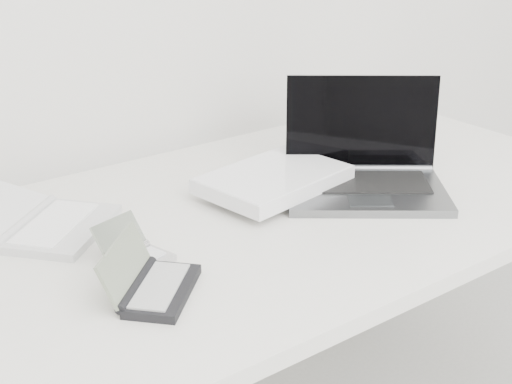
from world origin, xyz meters
TOP-DOWN VIEW (x-y plane):
  - desk at (0.00, 1.55)m, footprint 1.60×0.80m
  - laptop_large at (0.17, 1.55)m, footprint 0.52×0.43m
  - netbook_open_white at (-0.37, 1.72)m, footprint 0.35×0.35m
  - pda_silver at (-0.29, 1.50)m, footprint 0.12×0.13m
  - palmtop_charcoal at (-0.32, 1.39)m, footprint 0.20×0.20m

SIDE VIEW (x-z plane):
  - desk at x=0.00m, z-range 0.32..1.05m
  - netbook_open_white at x=-0.37m, z-range 0.72..0.77m
  - pda_silver at x=-0.29m, z-range 0.71..0.78m
  - palmtop_charcoal at x=-0.32m, z-range 0.70..0.79m
  - laptop_large at x=0.17m, z-range 0.65..0.88m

